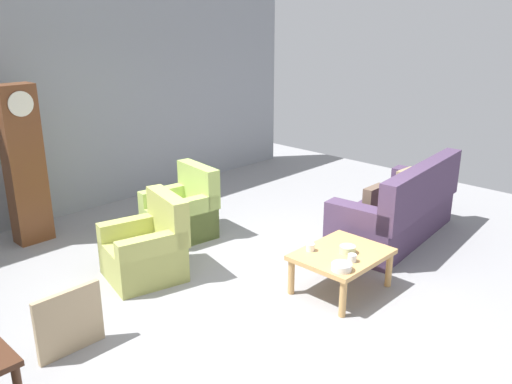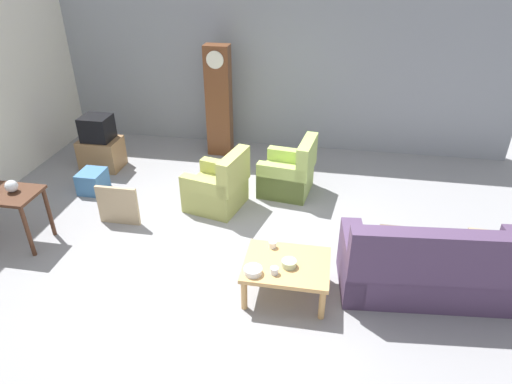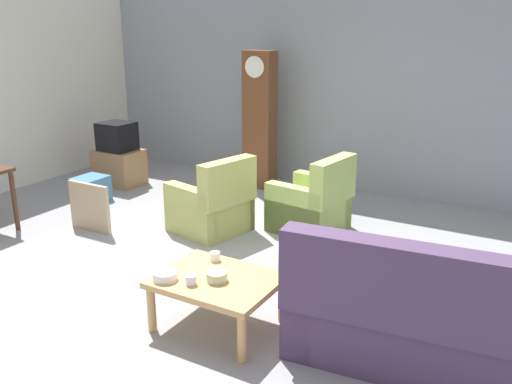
# 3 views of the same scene
# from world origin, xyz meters

# --- Properties ---
(ground_plane) EXTENTS (10.40, 10.40, 0.00)m
(ground_plane) POSITION_xyz_m (0.00, 0.00, 0.00)
(ground_plane) COLOR gray
(garage_door_wall) EXTENTS (8.40, 0.16, 3.20)m
(garage_door_wall) POSITION_xyz_m (0.00, 3.60, 1.60)
(garage_door_wall) COLOR gray
(garage_door_wall) RESTS_ON ground_plane
(couch_floral) EXTENTS (2.18, 1.08, 1.04)m
(couch_floral) POSITION_xyz_m (2.29, -0.38, 0.35)
(couch_floral) COLOR #4C3856
(couch_floral) RESTS_ON ground_plane
(armchair_olive_near) EXTENTS (0.94, 0.92, 0.92)m
(armchair_olive_near) POSITION_xyz_m (-0.60, 1.06, 0.31)
(armchair_olive_near) COLOR tan
(armchair_olive_near) RESTS_ON ground_plane
(armchair_olive_far) EXTENTS (0.88, 0.86, 0.92)m
(armchair_olive_far) POSITION_xyz_m (0.39, 1.70, 0.31)
(armchair_olive_far) COLOR #A7C160
(armchair_olive_far) RESTS_ON ground_plane
(coffee_table_wood) EXTENTS (0.96, 0.76, 0.43)m
(coffee_table_wood) POSITION_xyz_m (0.63, -0.67, 0.37)
(coffee_table_wood) COLOR tan
(coffee_table_wood) RESTS_ON ground_plane
(grandfather_clock) EXTENTS (0.44, 0.30, 2.01)m
(grandfather_clock) POSITION_xyz_m (-1.04, 2.96, 1.01)
(grandfather_clock) COLOR brown
(grandfather_clock) RESTS_ON ground_plane
(tv_stand_cabinet) EXTENTS (0.68, 0.52, 0.54)m
(tv_stand_cabinet) POSITION_xyz_m (-2.96, 1.99, 0.27)
(tv_stand_cabinet) COLOR #997047
(tv_stand_cabinet) RESTS_ON ground_plane
(tv_crt) EXTENTS (0.48, 0.44, 0.42)m
(tv_crt) POSITION_xyz_m (-2.96, 1.99, 0.75)
(tv_crt) COLOR black
(tv_crt) RESTS_ON tv_stand_cabinet
(framed_picture_leaning) EXTENTS (0.60, 0.05, 0.58)m
(framed_picture_leaning) POSITION_xyz_m (-1.89, 0.37, 0.29)
(framed_picture_leaning) COLOR tan
(framed_picture_leaning) RESTS_ON ground_plane
(storage_box_blue) EXTENTS (0.38, 0.44, 0.35)m
(storage_box_blue) POSITION_xyz_m (-2.72, 1.17, 0.17)
(storage_box_blue) COLOR teal
(storage_box_blue) RESTS_ON ground_plane
(glass_dome_cloche) EXTENTS (0.16, 0.16, 0.16)m
(glass_dome_cloche) POSITION_xyz_m (-2.95, -0.26, 0.85)
(glass_dome_cloche) COLOR silver
(glass_dome_cloche) RESTS_ON console_table_dark
(cup_white_porcelain) EXTENTS (0.09, 0.09, 0.08)m
(cup_white_porcelain) POSITION_xyz_m (0.43, -0.40, 0.47)
(cup_white_porcelain) COLOR white
(cup_white_porcelain) RESTS_ON coffee_table_wood
(cup_blue_rimmed) EXTENTS (0.09, 0.09, 0.08)m
(cup_blue_rimmed) POSITION_xyz_m (0.51, -0.87, 0.47)
(cup_blue_rimmed) COLOR silver
(cup_blue_rimmed) RESTS_ON coffee_table_wood
(bowl_white_stacked) EXTENTS (0.20, 0.20, 0.07)m
(bowl_white_stacked) POSITION_xyz_m (0.29, -0.90, 0.47)
(bowl_white_stacked) COLOR white
(bowl_white_stacked) RESTS_ON coffee_table_wood
(bowl_shallow_green) EXTENTS (0.17, 0.17, 0.08)m
(bowl_shallow_green) POSITION_xyz_m (0.66, -0.71, 0.47)
(bowl_shallow_green) COLOR #B2C69E
(bowl_shallow_green) RESTS_ON coffee_table_wood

